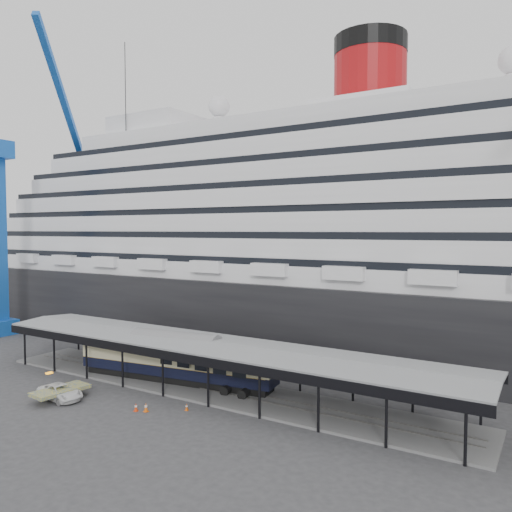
% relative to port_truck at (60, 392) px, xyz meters
% --- Properties ---
extents(ground, '(200.00, 200.00, 0.00)m').
position_rel_port_truck_xyz_m(ground, '(11.07, 5.16, -0.74)').
color(ground, '#343436').
rests_on(ground, ground).
extents(cruise_ship, '(130.00, 30.00, 43.90)m').
position_rel_port_truck_xyz_m(cruise_ship, '(11.12, 37.16, 17.61)').
color(cruise_ship, black).
rests_on(cruise_ship, ground).
extents(platform_canopy, '(56.00, 9.18, 5.30)m').
position_rel_port_truck_xyz_m(platform_canopy, '(11.07, 10.16, 1.62)').
color(platform_canopy, slate).
rests_on(platform_canopy, ground).
extents(crane_blue, '(22.63, 19.19, 47.60)m').
position_rel_port_truck_xyz_m(crane_blue, '(-34.04, 15.78, 19.21)').
color(crane_blue, blue).
rests_on(crane_blue, ground).
extents(port_truck, '(5.58, 3.02, 1.49)m').
position_rel_port_truck_xyz_m(port_truck, '(0.00, 0.00, 0.00)').
color(port_truck, silver).
rests_on(port_truck, ground).
extents(pullman_carriage, '(23.88, 6.26, 23.25)m').
position_rel_port_truck_xyz_m(pullman_carriage, '(6.37, 10.16, 2.06)').
color(pullman_carriage, black).
rests_on(pullman_carriage, ground).
extents(traffic_cone_left, '(0.41, 0.41, 0.77)m').
position_rel_port_truck_xyz_m(traffic_cone_left, '(8.86, 1.57, -0.36)').
color(traffic_cone_left, red).
rests_on(traffic_cone_left, ground).
extents(traffic_cone_mid, '(0.50, 0.50, 0.84)m').
position_rel_port_truck_xyz_m(traffic_cone_mid, '(9.76, 1.97, -0.32)').
color(traffic_cone_mid, '#E45B0C').
rests_on(traffic_cone_mid, ground).
extents(traffic_cone_right, '(0.42, 0.42, 0.65)m').
position_rel_port_truck_xyz_m(traffic_cone_right, '(12.80, 4.23, -0.42)').
color(traffic_cone_right, '#CF4F0B').
rests_on(traffic_cone_right, ground).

